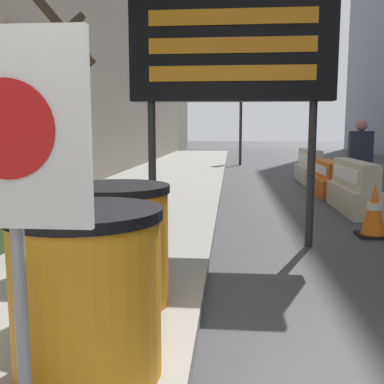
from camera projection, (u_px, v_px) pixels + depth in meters
bare_tree at (42, 103)px, 7.22m from camera, size 1.85×1.95×3.67m
barrel_drum_foreground at (87, 292)px, 2.48m from camera, size 0.85×0.85×0.95m
barrel_drum_middle at (116, 245)px, 3.51m from camera, size 0.85×0.85×0.95m
warning_sign at (11, 158)px, 1.85m from camera, size 0.68×0.08×1.78m
message_board at (232, 46)px, 5.53m from camera, size 2.66×0.36×3.27m
jersey_barrier_cream at (353, 189)px, 8.23m from camera, size 0.52×2.10×0.93m
jersey_barrier_orange_near at (327, 180)px, 10.45m from camera, size 0.57×1.75×0.78m
jersey_barrier_white at (309, 168)px, 12.86m from camera, size 0.57×2.05×0.94m
traffic_cone_near at (374, 211)px, 6.27m from camera, size 0.42×0.42×0.75m
traffic_light_near_curb at (241, 101)px, 18.85m from camera, size 0.28×0.45×3.74m
pedestrian_passerby at (360, 154)px, 9.13m from camera, size 0.46×0.29×1.70m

